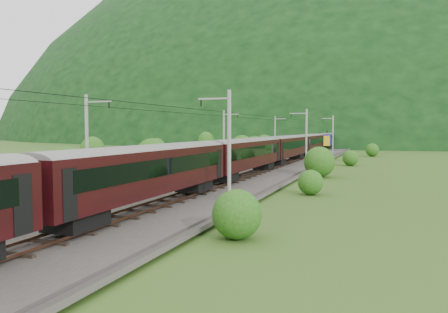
% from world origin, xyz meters
% --- Properties ---
extents(ground, '(600.00, 600.00, 0.00)m').
position_xyz_m(ground, '(0.00, 0.00, 0.00)').
color(ground, '#2F4E18').
rests_on(ground, ground).
extents(railbed, '(14.00, 220.00, 0.30)m').
position_xyz_m(railbed, '(0.00, 10.00, 0.15)').
color(railbed, '#38332D').
rests_on(railbed, ground).
extents(track_left, '(2.40, 220.00, 0.27)m').
position_xyz_m(track_left, '(-2.40, 10.00, 0.37)').
color(track_left, brown).
rests_on(track_left, railbed).
extents(track_right, '(2.40, 220.00, 0.27)m').
position_xyz_m(track_right, '(2.40, 10.00, 0.37)').
color(track_right, brown).
rests_on(track_right, railbed).
extents(catenary_left, '(2.54, 192.28, 8.00)m').
position_xyz_m(catenary_left, '(-6.12, 32.00, 4.50)').
color(catenary_left, gray).
rests_on(catenary_left, railbed).
extents(catenary_right, '(2.54, 192.28, 8.00)m').
position_xyz_m(catenary_right, '(6.12, 32.00, 4.50)').
color(catenary_right, gray).
rests_on(catenary_right, railbed).
extents(overhead_wires, '(4.83, 198.00, 0.03)m').
position_xyz_m(overhead_wires, '(0.00, 10.00, 7.10)').
color(overhead_wires, black).
rests_on(overhead_wires, ground).
extents(mountain_main, '(504.00, 360.00, 244.00)m').
position_xyz_m(mountain_main, '(0.00, 260.00, 0.00)').
color(mountain_main, black).
rests_on(mountain_main, ground).
extents(mountain_ridge, '(336.00, 280.00, 132.00)m').
position_xyz_m(mountain_ridge, '(-120.00, 300.00, 0.00)').
color(mountain_ridge, black).
rests_on(mountain_ridge, ground).
extents(train, '(2.77, 152.58, 4.80)m').
position_xyz_m(train, '(2.40, 15.74, 3.31)').
color(train, black).
rests_on(train, ground).
extents(hazard_post_near, '(0.16, 0.16, 1.53)m').
position_xyz_m(hazard_post_near, '(-0.30, 44.31, 1.06)').
color(hazard_post_near, red).
rests_on(hazard_post_near, railbed).
extents(hazard_post_far, '(0.18, 0.18, 1.69)m').
position_xyz_m(hazard_post_far, '(0.62, 32.94, 1.14)').
color(hazard_post_far, red).
rests_on(hazard_post_far, railbed).
extents(signal, '(0.20, 0.20, 1.85)m').
position_xyz_m(signal, '(-3.35, 62.24, 1.39)').
color(signal, black).
rests_on(signal, railbed).
extents(vegetation_left, '(12.93, 150.15, 5.54)m').
position_xyz_m(vegetation_left, '(-13.55, 25.32, 2.01)').
color(vegetation_left, '#1D4C14').
rests_on(vegetation_left, ground).
extents(vegetation_right, '(7.53, 102.71, 3.15)m').
position_xyz_m(vegetation_right, '(10.90, 20.09, 1.24)').
color(vegetation_right, '#1D4C14').
rests_on(vegetation_right, ground).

